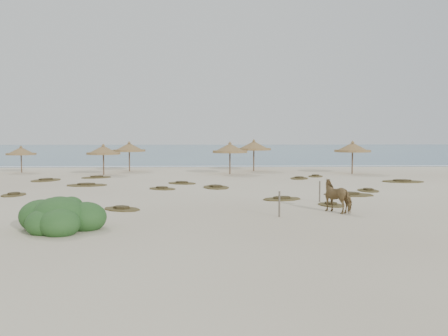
{
  "coord_description": "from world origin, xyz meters",
  "views": [
    {
      "loc": [
        -1.25,
        -25.92,
        3.47
      ],
      "look_at": [
        -0.15,
        5.0,
        1.3
      ],
      "focal_mm": 40.0,
      "sensor_mm": 36.0,
      "label": 1
    }
  ],
  "objects_px": {
    "palapa_0": "(21,151)",
    "horse": "(338,196)",
    "palapa_1": "(103,151)",
    "bush": "(60,218)"
  },
  "relations": [
    {
      "from": "palapa_0",
      "to": "horse",
      "type": "relative_size",
      "value": 1.58
    },
    {
      "from": "palapa_1",
      "to": "bush",
      "type": "xyz_separation_m",
      "value": [
        3.34,
        -23.88,
        -1.57
      ]
    },
    {
      "from": "palapa_1",
      "to": "bush",
      "type": "height_order",
      "value": "palapa_1"
    },
    {
      "from": "palapa_0",
      "to": "bush",
      "type": "relative_size",
      "value": 0.85
    },
    {
      "from": "palapa_1",
      "to": "bush",
      "type": "bearing_deg",
      "value": -82.05
    },
    {
      "from": "palapa_1",
      "to": "horse",
      "type": "bearing_deg",
      "value": -54.54
    },
    {
      "from": "palapa_1",
      "to": "horse",
      "type": "distance_m",
      "value": 24.75
    },
    {
      "from": "palapa_1",
      "to": "palapa_0",
      "type": "bearing_deg",
      "value": 161.31
    },
    {
      "from": "palapa_1",
      "to": "horse",
      "type": "relative_size",
      "value": 1.89
    },
    {
      "from": "palapa_0",
      "to": "horse",
      "type": "height_order",
      "value": "palapa_0"
    }
  ]
}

